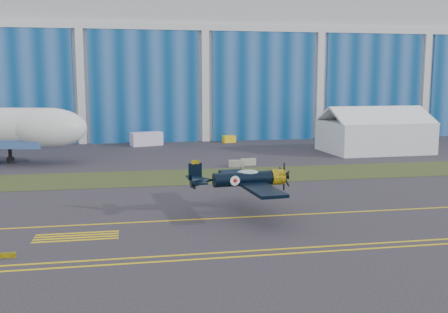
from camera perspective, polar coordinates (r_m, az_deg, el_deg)
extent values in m
plane|color=#322F37|center=(49.53, 6.44, -4.85)|extent=(260.00, 260.00, 0.00)
cube|color=#475128|center=(62.76, 2.73, -1.97)|extent=(260.00, 10.00, 0.02)
cube|color=silver|center=(119.01, -3.69, 10.15)|extent=(220.00, 45.00, 30.00)
cube|color=navy|center=(96.36, -2.04, 7.61)|extent=(220.00, 0.60, 20.00)
cube|color=silver|center=(96.75, -2.07, 13.90)|extent=(220.00, 0.70, 1.20)
cube|color=yellow|center=(44.91, 8.30, -6.25)|extent=(200.00, 0.20, 0.02)
cube|color=yellow|center=(36.41, 13.16, -9.89)|extent=(80.00, 0.20, 0.02)
cube|color=yellow|center=(37.28, 12.54, -9.43)|extent=(80.00, 0.20, 0.02)
cube|color=yellow|center=(36.72, -22.64, -9.90)|extent=(1.20, 0.15, 0.35)
cube|color=silver|center=(91.18, -8.43, 1.91)|extent=(5.74, 3.64, 2.31)
cube|color=yellow|center=(94.73, 0.56, 1.92)|extent=(2.39, 1.73, 1.27)
cube|color=gray|center=(68.20, 1.35, -0.77)|extent=(2.07, 0.90, 0.90)
cube|color=#969E85|center=(69.54, 2.66, -0.60)|extent=(2.06, 0.83, 0.90)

